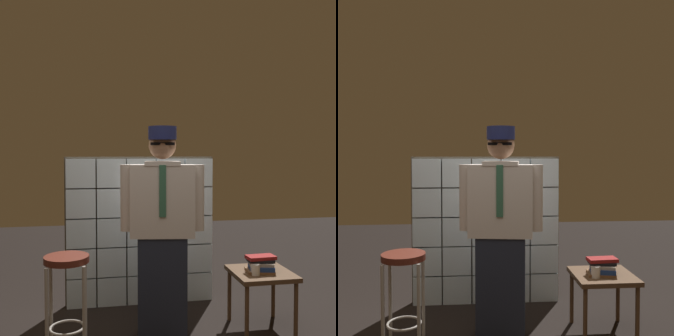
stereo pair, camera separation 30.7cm
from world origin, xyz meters
The scene contains 6 objects.
glass_block_wall centered at (0.00, 1.29, 0.76)m, with size 1.55×0.10×1.55m.
standing_person centered at (0.10, 0.51, 0.94)m, with size 0.72×0.34×1.80m.
bar_stool centered at (-0.68, 0.27, 0.59)m, with size 0.34×0.34×0.79m.
side_table centered at (0.99, 0.50, 0.45)m, with size 0.52×0.52×0.52m.
book_stack centered at (0.97, 0.47, 0.59)m, with size 0.27×0.23×0.15m.
coffee_mug centered at (0.90, 0.41, 0.57)m, with size 0.13×0.08×0.09m.
Camera 1 is at (-0.44, -2.78, 1.57)m, focal length 42.11 mm.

